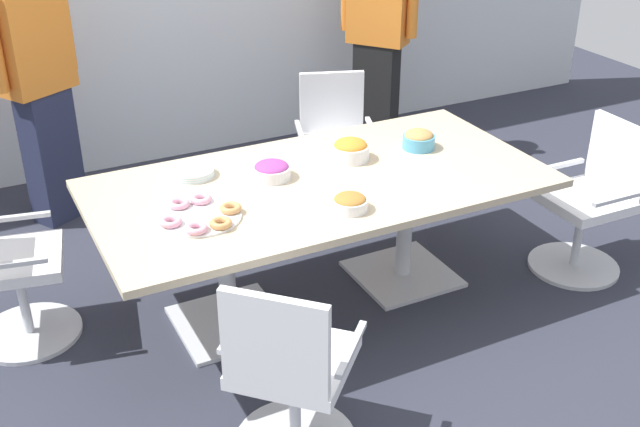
% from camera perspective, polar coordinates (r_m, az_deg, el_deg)
% --- Properties ---
extents(ground_plane, '(10.00, 10.00, 0.01)m').
position_cam_1_polar(ground_plane, '(4.51, 0.00, -6.25)').
color(ground_plane, '#2D303D').
extents(conference_table, '(2.40, 1.20, 0.75)m').
position_cam_1_polar(conference_table, '(4.19, 0.00, 0.91)').
color(conference_table, '#CCB793').
rests_on(conference_table, ground).
extents(office_chair_0, '(0.64, 0.64, 0.91)m').
position_cam_1_polar(office_chair_0, '(4.30, -21.85, -3.91)').
color(office_chair_0, silver).
rests_on(office_chair_0, ground).
extents(office_chair_1, '(0.76, 0.76, 0.91)m').
position_cam_1_polar(office_chair_1, '(3.31, -2.19, -11.93)').
color(office_chair_1, silver).
rests_on(office_chair_1, ground).
extents(office_chair_2, '(0.55, 0.55, 0.91)m').
position_cam_1_polar(office_chair_2, '(4.89, 19.03, 0.49)').
color(office_chair_2, silver).
rests_on(office_chair_2, ground).
extents(office_chair_3, '(0.69, 0.69, 0.91)m').
position_cam_1_polar(office_chair_3, '(5.38, 1.07, 4.59)').
color(office_chair_3, silver).
rests_on(office_chair_3, ground).
extents(person_standing_0, '(0.57, 0.41, 1.88)m').
position_cam_1_polar(person_standing_0, '(5.29, -19.77, 9.35)').
color(person_standing_0, '#232842').
rests_on(person_standing_0, ground).
extents(person_standing_1, '(0.44, 0.53, 1.88)m').
position_cam_1_polar(person_standing_1, '(6.08, 4.23, 13.13)').
color(person_standing_1, black).
rests_on(person_standing_1, ground).
extents(snack_bowl_cookies, '(0.19, 0.19, 0.11)m').
position_cam_1_polar(snack_bowl_cookies, '(4.55, 7.18, 5.37)').
color(snack_bowl_cookies, '#4C9EC6').
rests_on(snack_bowl_cookies, conference_table).
extents(snack_bowl_chips_orange, '(0.21, 0.21, 0.12)m').
position_cam_1_polar(snack_bowl_chips_orange, '(4.37, 2.23, 4.66)').
color(snack_bowl_chips_orange, white).
rests_on(snack_bowl_chips_orange, conference_table).
extents(snack_bowl_pretzels, '(0.18, 0.18, 0.08)m').
position_cam_1_polar(snack_bowl_pretzels, '(3.82, 2.19, 0.82)').
color(snack_bowl_pretzels, white).
rests_on(snack_bowl_pretzels, conference_table).
extents(snack_bowl_candy_mix, '(0.21, 0.21, 0.09)m').
position_cam_1_polar(snack_bowl_candy_mix, '(4.15, -3.53, 3.17)').
color(snack_bowl_candy_mix, white).
rests_on(snack_bowl_candy_mix, conference_table).
extents(donut_platter, '(0.41, 0.40, 0.04)m').
position_cam_1_polar(donut_platter, '(3.79, -8.72, -0.12)').
color(donut_platter, white).
rests_on(donut_platter, conference_table).
extents(plate_stack, '(0.23, 0.23, 0.04)m').
position_cam_1_polar(plate_stack, '(4.23, -9.23, 2.97)').
color(plate_stack, white).
rests_on(plate_stack, conference_table).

